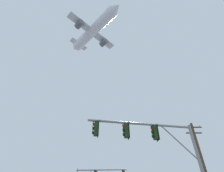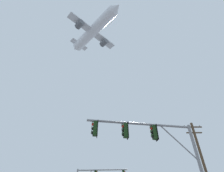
% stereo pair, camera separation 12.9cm
% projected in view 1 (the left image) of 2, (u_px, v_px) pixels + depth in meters
% --- Properties ---
extents(signal_pole_near, '(7.00, 1.45, 6.54)m').
position_uv_depth(signal_pole_near, '(155.00, 144.00, 10.37)').
color(signal_pole_near, gray).
rests_on(signal_pole_near, ground).
extents(utility_pole, '(2.20, 0.28, 10.29)m').
position_uv_depth(utility_pole, '(204.00, 167.00, 17.29)').
color(utility_pole, brown).
rests_on(utility_pole, ground).
extents(airplane, '(17.34, 17.53, 5.99)m').
position_uv_depth(airplane, '(94.00, 30.00, 51.21)').
color(airplane, white).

